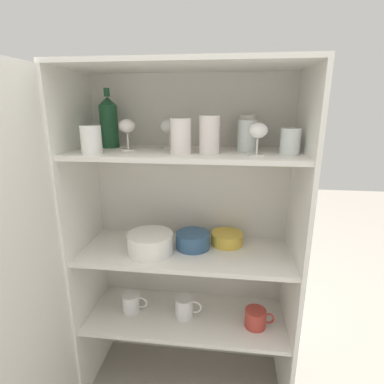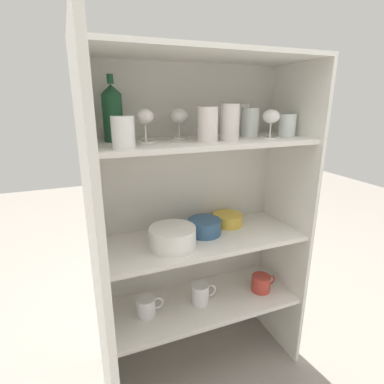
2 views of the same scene
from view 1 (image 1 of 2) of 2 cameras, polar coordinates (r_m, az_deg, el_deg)
The scene contains 24 objects.
cupboard_back_panel at distance 1.54m, azimuth -0.21°, elevation -7.09°, with size 0.97×0.02×1.49m, color silver.
cupboard_side_left at distance 1.51m, azimuth -19.61°, elevation -8.58°, with size 0.02×0.39×1.49m, color white.
cupboard_side_right at distance 1.39m, azimuth 18.93°, elevation -10.70°, with size 0.02×0.39×1.49m, color white.
cupboard_top_panel at distance 1.24m, azimuth -1.45°, elevation 23.03°, with size 0.97×0.39×0.02m, color white.
shelf_board_lower at distance 1.58m, azimuth -1.14°, elevation -22.60°, with size 0.93×0.36×0.02m, color silver.
shelf_board_middle at distance 1.39m, azimuth -1.22°, elevation -11.36°, with size 0.93×0.36×0.02m, color silver.
shelf_board_upper at distance 1.24m, azimuth -1.34°, elevation 7.32°, with size 0.93×0.36×0.02m, color silver.
cupboard_door at distance 1.19m, azimuth -29.58°, elevation -16.94°, with size 0.02×0.49×1.49m.
tumbler_glass_0 at distance 1.26m, azimuth 10.43°, elevation 10.51°, with size 0.08×0.08×0.13m.
tumbler_glass_1 at distance 1.17m, azimuth -2.16°, elevation 10.57°, with size 0.08×0.08×0.13m.
tumbler_glass_2 at distance 1.22m, azimuth 18.18°, elevation 9.17°, with size 0.08×0.08×0.10m.
tumbler_glass_3 at distance 1.22m, azimuth -18.64°, elevation 9.38°, with size 0.08×0.08×0.11m.
tumbler_glass_4 at distance 1.34m, azimuth 10.43°, elevation 11.21°, with size 0.08×0.08×0.14m.
tumbler_glass_5 at distance 1.18m, azimuth 3.35°, elevation 10.85°, with size 0.08×0.08×0.15m.
wine_glass_0 at distance 1.29m, azimuth -12.26°, elevation 11.82°, with size 0.07×0.07×0.13m.
wine_glass_1 at distance 1.15m, azimuth 12.45°, elevation 11.05°, with size 0.07×0.07×0.12m.
wine_glass_2 at distance 1.31m, azimuth -4.38°, elevation 12.14°, with size 0.08×0.08×0.13m.
wine_bottle at distance 1.40m, azimuth -15.54°, elevation 12.71°, with size 0.08×0.08×0.25m.
plate_stack_white at distance 1.35m, azimuth -7.92°, elevation -9.60°, with size 0.20×0.20×0.09m.
mixing_bowl_large at distance 1.43m, azimuth 6.66°, elevation -8.64°, with size 0.15×0.15×0.06m.
serving_bowl_small at distance 1.39m, azimuth 0.16°, elevation -9.06°, with size 0.16×0.16×0.07m.
coffee_mug_primary at distance 1.51m, azimuth 12.05°, elevation -22.43°, with size 0.13×0.10×0.08m.
coffee_mug_extra_1 at distance 1.53m, azimuth -1.40°, elevation -21.07°, with size 0.13×0.08×0.10m.
coffee_mug_extra_2 at distance 1.60m, azimuth -11.43°, elevation -19.89°, with size 0.13×0.09×0.09m.
Camera 1 is at (0.18, -1.04, 1.35)m, focal length 28.00 mm.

